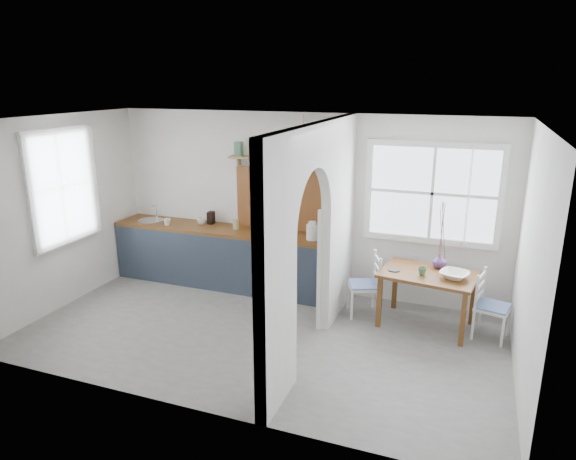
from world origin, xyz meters
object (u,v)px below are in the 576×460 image
(chair_right, at_px, (493,306))
(vase, at_px, (440,261))
(chair_left, at_px, (363,284))
(dining_table, at_px, (426,299))
(kettle, at_px, (312,231))

(chair_right, xyz_separation_m, vase, (-0.68, 0.31, 0.39))
(chair_left, xyz_separation_m, vase, (0.93, 0.19, 0.38))
(dining_table, relative_size, chair_right, 1.37)
(kettle, relative_size, vase, 1.39)
(dining_table, height_order, chair_right, chair_right)
(dining_table, distance_m, chair_right, 0.79)
(chair_left, relative_size, vase, 4.56)
(chair_left, height_order, kettle, kettle)
(chair_left, distance_m, chair_right, 1.61)
(dining_table, bearing_deg, kettle, 179.32)
(chair_left, xyz_separation_m, kettle, (-0.79, 0.21, 0.61))
(chair_left, bearing_deg, kettle, -127.23)
(chair_left, bearing_deg, dining_table, 63.80)
(chair_left, distance_m, kettle, 1.02)
(chair_left, relative_size, chair_right, 1.02)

